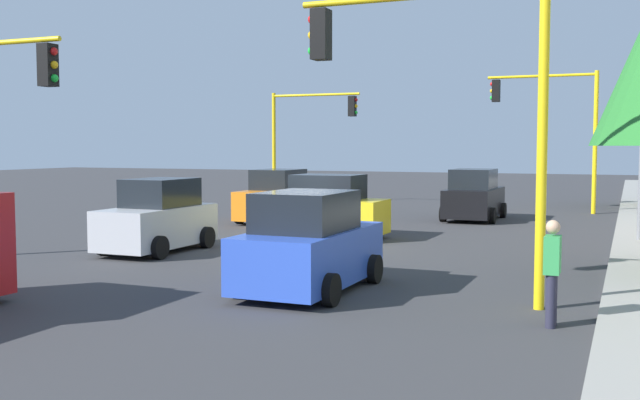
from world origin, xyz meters
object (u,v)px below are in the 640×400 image
object	(u,v)px
pedestrian_crossing	(552,270)
car_black	(474,197)
traffic_signal_far_left	(552,114)
car_yellow	(324,209)
traffic_signal_near_left	(441,80)
traffic_signal_far_right	(308,125)
car_orange	(277,198)
car_blue	(309,246)
car_silver	(158,219)

from	to	relation	value
pedestrian_crossing	car_black	bearing A→B (deg)	-164.97
traffic_signal_far_left	car_yellow	world-z (taller)	traffic_signal_far_left
traffic_signal_near_left	traffic_signal_far_right	distance (m)	23.01
car_yellow	car_orange	bearing A→B (deg)	-137.88
traffic_signal_far_left	car_black	bearing A→B (deg)	-28.02
traffic_signal_far_right	car_orange	size ratio (longest dim) A/B	1.41
traffic_signal_far_left	car_blue	bearing A→B (deg)	-7.51
traffic_signal_far_right	car_orange	distance (m)	8.92
car_orange	car_black	bearing A→B (deg)	117.89
traffic_signal_near_left	traffic_signal_far_right	world-z (taller)	traffic_signal_near_left
traffic_signal_near_left	car_silver	size ratio (longest dim) A/B	1.55
traffic_signal_far_left	traffic_signal_near_left	bearing A→B (deg)	-0.12
pedestrian_crossing	car_silver	bearing A→B (deg)	-113.71
traffic_signal_far_left	car_black	xyz separation A→B (m)	(4.53, -2.41, -3.33)
traffic_signal_far_left	car_orange	world-z (taller)	traffic_signal_far_left
car_blue	pedestrian_crossing	xyz separation A→B (m)	(1.22, 4.71, 0.01)
car_silver	car_black	bearing A→B (deg)	152.61
car_yellow	car_black	size ratio (longest dim) A/B	0.99
car_silver	pedestrian_crossing	distance (m)	11.69
car_black	pedestrian_crossing	bearing A→B (deg)	15.03
traffic_signal_far_left	car_blue	world-z (taller)	traffic_signal_far_left
traffic_signal_far_left	car_silver	world-z (taller)	traffic_signal_far_left
traffic_signal_far_left	car_orange	size ratio (longest dim) A/B	1.54
car_yellow	pedestrian_crossing	size ratio (longest dim) A/B	2.31
car_blue	pedestrian_crossing	size ratio (longest dim) A/B	2.32
car_yellow	car_silver	size ratio (longest dim) A/B	1.07
car_silver	traffic_signal_far_right	bearing A→B (deg)	-170.44
car_blue	car_orange	world-z (taller)	same
traffic_signal_far_left	car_yellow	distance (m)	13.66
car_yellow	car_black	distance (m)	8.14
traffic_signal_far_right	car_silver	xyz separation A→B (m)	(16.53, 2.78, -2.99)
traffic_signal_far_right	car_blue	size ratio (longest dim) A/B	1.39
traffic_signal_far_left	car_orange	xyz separation A→B (m)	(8.10, -9.15, -3.33)
traffic_signal_near_left	car_blue	distance (m)	4.08
traffic_signal_near_left	pedestrian_crossing	bearing A→B (deg)	59.89
traffic_signal_far_right	car_black	world-z (taller)	traffic_signal_far_right
traffic_signal_far_left	pedestrian_crossing	bearing A→B (deg)	5.59
car_blue	car_yellow	bearing A→B (deg)	-159.57
car_yellow	car_orange	distance (m)	5.26
car_yellow	car_silver	world-z (taller)	same
car_silver	car_black	xyz separation A→B (m)	(-12.00, 6.22, 0.00)
car_black	car_yellow	bearing A→B (deg)	-23.26
traffic_signal_near_left	car_yellow	bearing A→B (deg)	-145.10
pedestrian_crossing	car_blue	bearing A→B (deg)	-104.46
traffic_signal_near_left	car_black	bearing A→B (deg)	-171.30
car_orange	pedestrian_crossing	xyz separation A→B (m)	(13.13, 11.23, 0.01)
car_black	car_orange	bearing A→B (deg)	-62.11
car_black	traffic_signal_near_left	bearing A→B (deg)	8.70
pedestrian_crossing	traffic_signal_far_right	bearing A→B (deg)	-147.57
traffic_signal_far_right	pedestrian_crossing	world-z (taller)	traffic_signal_far_right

